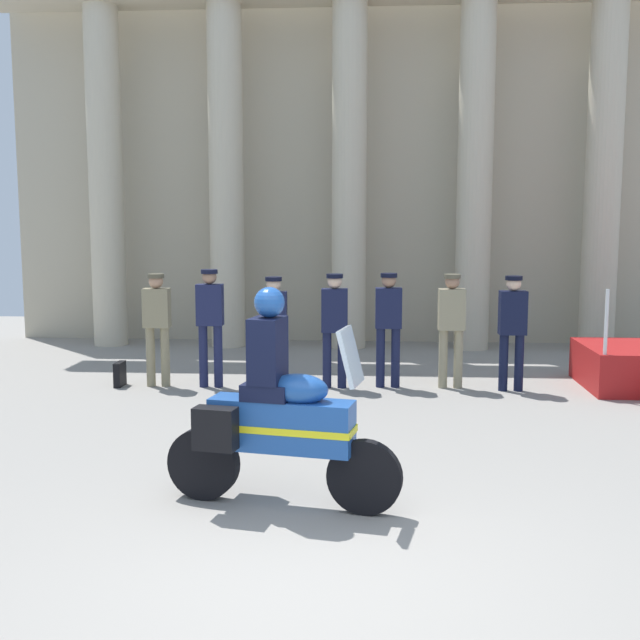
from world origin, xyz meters
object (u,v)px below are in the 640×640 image
Objects in this scene: officer_in_row_3 at (335,321)px; officer_in_row_5 at (451,321)px; briefcase_on_ground at (120,374)px; officer_in_row_0 at (157,320)px; motorcycle_with_rider at (274,416)px; officer_in_row_2 at (274,322)px; officer_in_row_4 at (388,320)px; officer_in_row_6 at (512,324)px; officer_in_row_1 at (210,318)px.

officer_in_row_5 is at bearing -178.25° from officer_in_row_3.
officer_in_row_0 is at bearing 3.45° from briefcase_on_ground.
officer_in_row_3 is at bearing 97.60° from motorcycle_with_rider.
officer_in_row_4 is (1.67, 0.10, 0.03)m from officer_in_row_2.
officer_in_row_3 is 1.00× the size of officer_in_row_5.
motorcycle_with_rider reaches higher than officer_in_row_0.
officer_in_row_0 is 1.72m from officer_in_row_2.
officer_in_row_5 is 4.64× the size of briefcase_on_ground.
briefcase_on_ground is (-5.72, -0.07, -0.80)m from officer_in_row_6.
officer_in_row_4 reaches higher than officer_in_row_0.
motorcycle_with_rider is 5.76× the size of briefcase_on_ground.
officer_in_row_2 reaches higher than briefcase_on_ground.
officer_in_row_1 is at bearing 118.99° from motorcycle_with_rider.
officer_in_row_2 is 0.97× the size of officer_in_row_5.
officer_in_row_0 reaches higher than officer_in_row_2.
officer_in_row_1 reaches higher than briefcase_on_ground.
officer_in_row_1 is 1.60m from briefcase_on_ground.
briefcase_on_ground is (-1.36, -0.04, -0.85)m from officer_in_row_1.
officer_in_row_6 is 0.80× the size of motorcycle_with_rider.
motorcycle_with_rider is 5.53m from briefcase_on_ground.
officer_in_row_4 is at bearing -5.72° from officer_in_row_6.
officer_in_row_4 is 1.01× the size of officer_in_row_5.
motorcycle_with_rider reaches higher than officer_in_row_2.
officer_in_row_4 reaches higher than officer_in_row_3.
officer_in_row_1 is (0.79, 0.00, 0.04)m from officer_in_row_0.
officer_in_row_3 is at bearing -179.72° from officer_in_row_0.
officer_in_row_5 is at bearing -179.14° from officer_in_row_0.
officer_in_row_0 is at bearing 0.87° from officer_in_row_2.
officer_in_row_6 is at bearing 0.74° from briefcase_on_ground.
officer_in_row_3 is 0.79m from officer_in_row_4.
officer_in_row_5 is at bearing -10.93° from officer_in_row_6.
briefcase_on_ground is at bearing 1.13° from officer_in_row_2.
motorcycle_with_rider is (-0.28, -4.79, -0.19)m from officer_in_row_3.
officer_in_row_4 reaches higher than briefcase_on_ground.
officer_in_row_2 is at bearing -177.13° from officer_in_row_1.
officer_in_row_3 is at bearing -2.51° from officer_in_row_6.
officer_in_row_5 is (0.91, 0.01, -0.01)m from officer_in_row_4.
officer_in_row_3 is at bearing 4.71° from officer_in_row_4.
officer_in_row_6 is (5.15, 0.04, -0.01)m from officer_in_row_0.
officer_in_row_4 reaches higher than officer_in_row_5.
officer_in_row_4 is 0.81× the size of motorcycle_with_rider.
officer_in_row_4 is at bearing -175.29° from officer_in_row_3.
officer_in_row_2 is 3.43m from officer_in_row_6.
officer_in_row_3 is 3.28m from briefcase_on_ground.
officer_in_row_1 is 4.96m from motorcycle_with_rider.
officer_in_row_4 is 1.01× the size of officer_in_row_6.
briefcase_on_ground is at bearing -0.80° from officer_in_row_6.
officer_in_row_2 is at bearing 0.86° from officer_in_row_5.
officer_in_row_0 is 4.63× the size of briefcase_on_ground.
officer_in_row_6 is at bearing 177.92° from officer_in_row_2.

